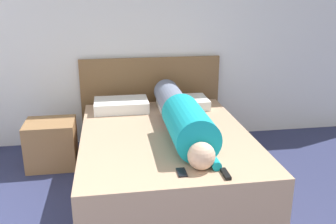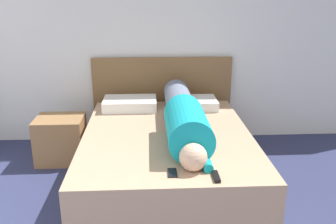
% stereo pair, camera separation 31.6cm
% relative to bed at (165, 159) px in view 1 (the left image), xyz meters
% --- Properties ---
extents(wall_back, '(6.15, 0.06, 2.60)m').
position_rel_bed_xyz_m(wall_back, '(0.21, 1.19, 1.04)').
color(wall_back, white).
rests_on(wall_back, ground_plane).
extents(bed, '(1.51, 1.98, 0.51)m').
position_rel_bed_xyz_m(bed, '(0.00, 0.00, 0.00)').
color(bed, tan).
rests_on(bed, ground_plane).
extents(headboard, '(1.63, 0.04, 1.00)m').
position_rel_bed_xyz_m(headboard, '(0.00, 1.12, 0.25)').
color(headboard, brown).
rests_on(headboard, ground_plane).
extents(nightstand, '(0.49, 0.42, 0.48)m').
position_rel_bed_xyz_m(nightstand, '(-1.10, 0.57, -0.02)').
color(nightstand, olive).
rests_on(nightstand, ground_plane).
extents(person_lying, '(0.35, 1.78, 0.35)m').
position_rel_bed_xyz_m(person_lying, '(0.15, -0.01, 0.41)').
color(person_lying, '#DBB293').
rests_on(person_lying, bed).
extents(pillow_near_headboard, '(0.57, 0.38, 0.11)m').
position_rel_bed_xyz_m(pillow_near_headboard, '(-0.37, 0.74, 0.31)').
color(pillow_near_headboard, white).
rests_on(pillow_near_headboard, bed).
extents(pillow_second, '(0.54, 0.38, 0.10)m').
position_rel_bed_xyz_m(pillow_second, '(0.31, 0.74, 0.31)').
color(pillow_second, white).
rests_on(pillow_second, bed).
extents(tv_remote, '(0.04, 0.15, 0.02)m').
position_rel_bed_xyz_m(tv_remote, '(0.29, -0.86, 0.27)').
color(tv_remote, black).
rests_on(tv_remote, bed).
extents(cell_phone, '(0.06, 0.13, 0.01)m').
position_rel_bed_xyz_m(cell_phone, '(-0.00, -0.78, 0.26)').
color(cell_phone, black).
rests_on(cell_phone, bed).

